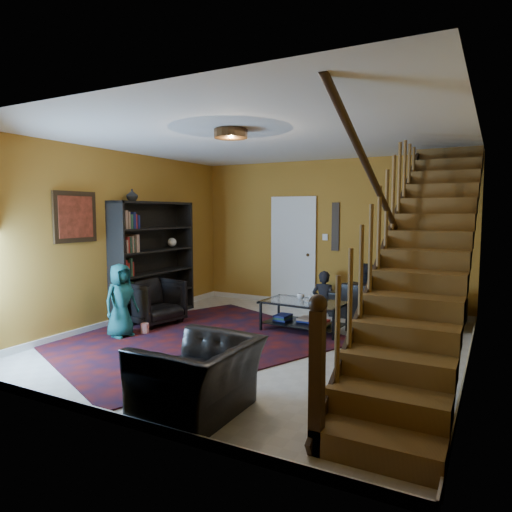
{
  "coord_description": "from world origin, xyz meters",
  "views": [
    {
      "loc": [
        2.84,
        -5.51,
        1.81
      ],
      "look_at": [
        -0.3,
        0.4,
        1.18
      ],
      "focal_mm": 32.0,
      "sensor_mm": 36.0,
      "label": 1
    }
  ],
  "objects_px": {
    "armchair_left": "(154,302)",
    "armchair_right": "(198,378)",
    "bookshelf": "(154,262)",
    "coffee_table": "(304,314)",
    "sofa": "(396,302)"
  },
  "relations": [
    {
      "from": "bookshelf",
      "to": "armchair_right",
      "type": "bearing_deg",
      "value": -44.24
    },
    {
      "from": "sofa",
      "to": "armchair_left",
      "type": "distance_m",
      "value": 4.03
    },
    {
      "from": "sofa",
      "to": "coffee_table",
      "type": "relative_size",
      "value": 1.68
    },
    {
      "from": "armchair_right",
      "to": "coffee_table",
      "type": "distance_m",
      "value": 3.15
    },
    {
      "from": "coffee_table",
      "to": "bookshelf",
      "type": "bearing_deg",
      "value": -173.77
    },
    {
      "from": "bookshelf",
      "to": "coffee_table",
      "type": "height_order",
      "value": "bookshelf"
    },
    {
      "from": "sofa",
      "to": "coffee_table",
      "type": "height_order",
      "value": "sofa"
    },
    {
      "from": "sofa",
      "to": "coffee_table",
      "type": "xyz_separation_m",
      "value": [
        -1.1,
        -1.41,
        -0.04
      ]
    },
    {
      "from": "bookshelf",
      "to": "armchair_left",
      "type": "height_order",
      "value": "bookshelf"
    },
    {
      "from": "armchair_left",
      "to": "armchair_right",
      "type": "xyz_separation_m",
      "value": [
        2.57,
        -2.41,
        -0.03
      ]
    },
    {
      "from": "armchair_left",
      "to": "armchair_right",
      "type": "relative_size",
      "value": 0.78
    },
    {
      "from": "sofa",
      "to": "armchair_right",
      "type": "distance_m",
      "value": 4.63
    },
    {
      "from": "bookshelf",
      "to": "sofa",
      "type": "bearing_deg",
      "value": 24.26
    },
    {
      "from": "sofa",
      "to": "armchair_right",
      "type": "relative_size",
      "value": 2.06
    },
    {
      "from": "armchair_left",
      "to": "armchair_right",
      "type": "height_order",
      "value": "armchair_left"
    }
  ]
}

